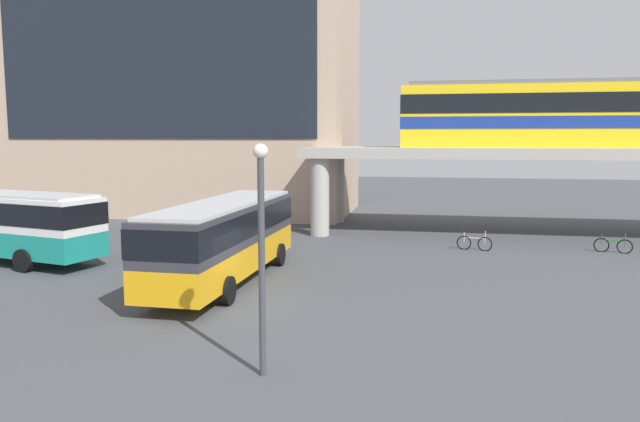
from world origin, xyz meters
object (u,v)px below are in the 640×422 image
Objects in this scene: train at (599,113)px; bus_main at (225,233)px; pedestrian_at_kerb at (215,230)px; bicycle_green at (613,246)px; station_building at (187,75)px; bicycle_silver at (474,243)px.

train is 23.44m from bus_main.
train is 22.72m from pedestrian_at_kerb.
bus_main is 6.34× the size of bicycle_green.
bicycle_green is at bearing 29.63° from bus_main.
station_building is 29.13m from train.
train is 13.51× the size of pedestrian_at_kerb.
pedestrian_at_kerb reaches higher than bicycle_green.
bus_main reaches higher than pedestrian_at_kerb.
bus_main is 6.66× the size of pedestrian_at_kerb.
bus_main is (10.82, -22.22, -8.48)m from station_building.
station_building is 2.26× the size of bus_main.
bicycle_green is at bearing 4.08° from pedestrian_at_kerb.
pedestrian_at_kerb is at bearing -176.37° from bicycle_silver.
station_building is 14.35× the size of bicycle_green.
bicycle_green is 20.40m from pedestrian_at_kerb.
station_building is at bearing 165.69° from train.
bicycle_green is 1.05× the size of pedestrian_at_kerb.
pedestrian_at_kerb is at bearing -175.92° from bicycle_green.
bus_main is at bearing -66.88° from pedestrian_at_kerb.
train reaches higher than bus_main.
train is 2.03× the size of bus_main.
bus_main is at bearing -138.32° from bicycle_silver.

